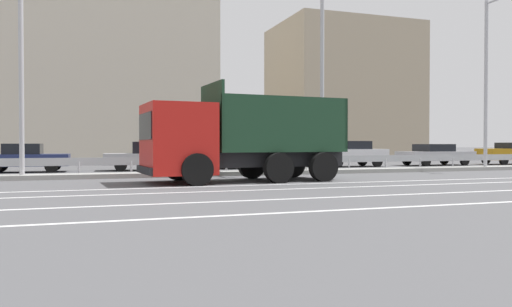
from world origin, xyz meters
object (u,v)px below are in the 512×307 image
street_lamp_3 (488,76)px  parked_car_2 (25,158)px  parked_car_6 (435,154)px  parked_car_4 (251,155)px  median_road_sign (307,148)px  parked_car_3 (149,156)px  parked_car_5 (351,154)px  dump_truck (219,144)px  street_lamp_1 (20,19)px  street_lamp_2 (323,53)px

street_lamp_3 → parked_car_2: size_ratio=2.21×
parked_car_2 → parked_car_6: 23.53m
parked_car_2 → parked_car_4: size_ratio=0.87×
median_road_sign → parked_car_3: (-6.38, 5.34, -0.42)m
parked_car_5 → parked_car_6: (5.96, -0.09, -0.08)m
dump_truck → parked_car_4: size_ratio=1.63×
median_road_sign → parked_car_6: size_ratio=0.45×
parked_car_5 → parked_car_6: bearing=-89.5°
dump_truck → parked_car_6: (16.43, 9.02, -0.65)m
median_road_sign → parked_car_5: size_ratio=0.52×
parked_car_2 → parked_car_5: parked_car_5 is taller
parked_car_4 → street_lamp_1: bearing=-57.6°
parked_car_2 → parked_car_3: 5.75m
dump_truck → parked_car_3: bearing=5.0°
dump_truck → median_road_sign: 6.12m
street_lamp_3 → parked_car_2: 23.19m
street_lamp_1 → street_lamp_3: (21.69, -0.06, -1.14)m
parked_car_3 → parked_car_4: parked_car_3 is taller
street_lamp_3 → parked_car_5: street_lamp_3 is taller
parked_car_2 → parked_car_4: bearing=92.5°
parked_car_2 → parked_car_6: (23.53, 0.15, 0.00)m
street_lamp_3 → median_road_sign: bearing=178.7°
parked_car_2 → parked_car_3: parked_car_3 is taller
median_road_sign → parked_car_4: bearing=98.3°
parked_car_3 → parked_car_6: bearing=-85.3°
street_lamp_2 → street_lamp_3: bearing=-1.0°
street_lamp_3 → parked_car_2: street_lamp_3 is taller
parked_car_2 → parked_car_6: bearing=92.2°
street_lamp_2 → parked_car_3: size_ratio=2.25×
dump_truck → parked_car_4: (4.22, 8.99, -0.62)m
dump_truck → street_lamp_3: size_ratio=0.85×
parked_car_2 → street_lamp_2: bearing=68.9°
median_road_sign → street_lamp_2: (0.75, -0.07, 4.32)m
parked_car_6 → street_lamp_1: bearing=-78.1°
parked_car_3 → parked_car_4: size_ratio=0.98×
parked_car_3 → median_road_sign: bearing=-125.8°
street_lamp_2 → parked_car_4: size_ratio=2.21×
parked_car_4 → street_lamp_2: bearing=20.6°
median_road_sign → parked_car_5: bearing=45.9°
street_lamp_1 → street_lamp_2: street_lamp_1 is taller
parked_car_5 → parked_car_6: size_ratio=0.86×
street_lamp_3 → parked_car_2: bearing=165.8°
parked_car_3 → parked_car_4: (5.58, 0.17, -0.00)m
parked_car_2 → parked_car_3: (5.75, -0.04, 0.04)m
street_lamp_2 → parked_car_4: bearing=105.7°
street_lamp_2 → parked_car_3: 10.13m
street_lamp_3 → dump_truck: bearing=-167.8°
median_road_sign → parked_car_4: (-0.81, 5.50, -0.42)m
median_road_sign → street_lamp_2: size_ratio=0.22×
street_lamp_3 → street_lamp_1: bearing=179.8°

